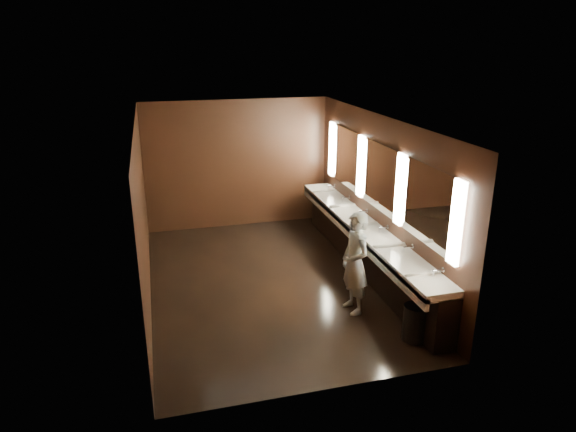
% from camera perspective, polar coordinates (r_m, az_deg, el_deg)
% --- Properties ---
extents(floor, '(6.00, 6.00, 0.00)m').
position_cam_1_polar(floor, '(9.02, -2.14, -7.31)').
color(floor, black).
rests_on(floor, ground).
extents(ceiling, '(4.00, 6.00, 0.02)m').
position_cam_1_polar(ceiling, '(8.16, -2.39, 10.56)').
color(ceiling, '#2D2D2B').
rests_on(ceiling, wall_back).
extents(wall_back, '(4.00, 0.02, 2.80)m').
position_cam_1_polar(wall_back, '(11.32, -5.65, 5.73)').
color(wall_back, black).
rests_on(wall_back, floor).
extents(wall_front, '(4.00, 0.02, 2.80)m').
position_cam_1_polar(wall_front, '(5.81, 4.40, -7.74)').
color(wall_front, black).
rests_on(wall_front, floor).
extents(wall_left, '(0.02, 6.00, 2.80)m').
position_cam_1_polar(wall_left, '(8.30, -15.84, 0.02)').
color(wall_left, black).
rests_on(wall_left, floor).
extents(wall_right, '(0.02, 6.00, 2.80)m').
position_cam_1_polar(wall_right, '(9.11, 10.11, 2.17)').
color(wall_right, black).
rests_on(wall_right, floor).
extents(sink_counter, '(0.55, 5.40, 1.01)m').
position_cam_1_polar(sink_counter, '(9.33, 8.63, -3.23)').
color(sink_counter, black).
rests_on(sink_counter, floor).
extents(mirror_band, '(0.06, 5.03, 1.15)m').
position_cam_1_polar(mirror_band, '(9.01, 10.12, 4.29)').
color(mirror_band, white).
rests_on(mirror_band, wall_right).
extents(person, '(0.45, 0.63, 1.61)m').
position_cam_1_polar(person, '(7.85, 7.47, -5.20)').
color(person, '#9AB3E6').
rests_on(person, floor).
extents(trash_bin, '(0.34, 0.34, 0.52)m').
position_cam_1_polar(trash_bin, '(7.53, 13.92, -11.43)').
color(trash_bin, black).
rests_on(trash_bin, floor).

